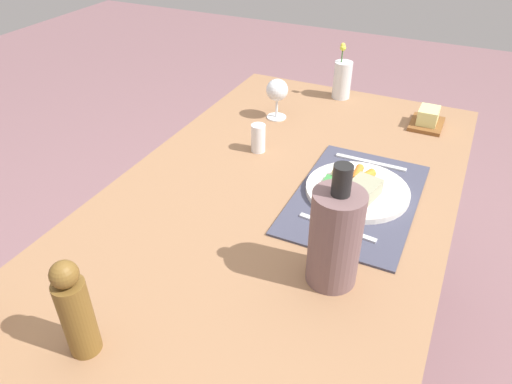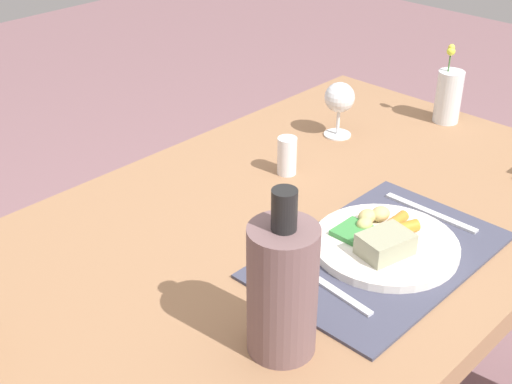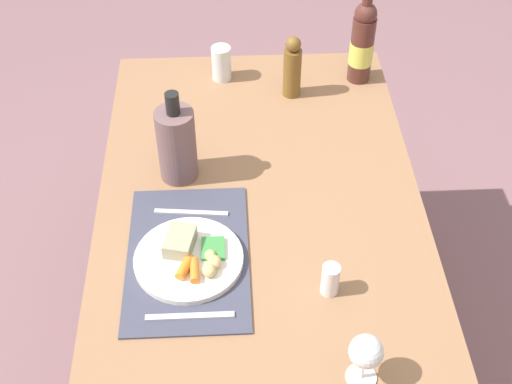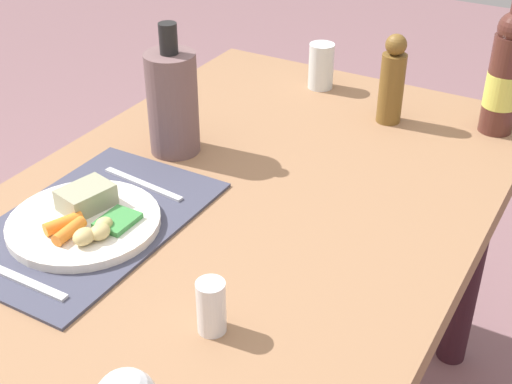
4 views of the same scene
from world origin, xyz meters
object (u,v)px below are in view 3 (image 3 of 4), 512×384
at_px(dining_table, 262,252).
at_px(wine_glass, 366,353).
at_px(dinner_plate, 189,257).
at_px(fork, 191,212).
at_px(wine_bottle, 362,42).
at_px(pepper_mill, 292,68).
at_px(salt_shaker, 330,279).
at_px(cooler_bottle, 177,144).
at_px(knife, 190,316).
at_px(water_tumbler, 221,65).

xyz_separation_m(dining_table, wine_glass, (0.44, 0.18, 0.19)).
relative_size(dining_table, dinner_plate, 5.86).
distance_m(fork, wine_glass, 0.61).
bearing_deg(dinner_plate, wine_bottle, 144.66).
bearing_deg(fork, wine_glass, 42.65).
xyz_separation_m(dinner_plate, pepper_mill, (-0.66, 0.30, 0.08)).
height_order(salt_shaker, pepper_mill, pepper_mill).
bearing_deg(salt_shaker, wine_glass, 9.79).
distance_m(dining_table, cooler_bottle, 0.36).
bearing_deg(cooler_bottle, pepper_mill, 136.23).
height_order(dinner_plate, wine_glass, wine_glass).
relative_size(dinner_plate, knife, 1.32).
distance_m(water_tumbler, pepper_mill, 0.24).
height_order(fork, pepper_mill, pepper_mill).
height_order(dinner_plate, pepper_mill, pepper_mill).
relative_size(knife, cooler_bottle, 0.74).
distance_m(dinner_plate, wine_glass, 0.49).
bearing_deg(wine_glass, dining_table, -157.20).
relative_size(dining_table, wine_glass, 11.51).
bearing_deg(cooler_bottle, wine_glass, 31.74).
relative_size(wine_glass, salt_shaker, 1.59).
bearing_deg(wine_bottle, dinner_plate, -35.34).
distance_m(fork, cooler_bottle, 0.19).
relative_size(fork, wine_bottle, 0.57).
relative_size(dining_table, knife, 7.72).
relative_size(dining_table, water_tumbler, 13.88).
bearing_deg(wine_glass, pepper_mill, -176.36).
bearing_deg(pepper_mill, cooler_bottle, -43.77).
height_order(knife, wine_bottle, wine_bottle).
relative_size(wine_glass, cooler_bottle, 0.50).
xyz_separation_m(salt_shaker, wine_bottle, (-0.83, 0.19, 0.09)).
bearing_deg(wine_bottle, wine_glass, -8.36).
relative_size(knife, wine_glass, 1.49).
xyz_separation_m(dinner_plate, salt_shaker, (0.10, 0.32, 0.02)).
xyz_separation_m(dining_table, knife, (0.27, -0.18, 0.10)).
bearing_deg(fork, water_tumbler, 177.77).
bearing_deg(cooler_bottle, knife, 4.46).
distance_m(dinner_plate, pepper_mill, 0.73).
bearing_deg(salt_shaker, dinner_plate, -107.31).
bearing_deg(fork, cooler_bottle, -161.48).
height_order(salt_shaker, wine_bottle, wine_bottle).
height_order(dining_table, pepper_mill, pepper_mill).
bearing_deg(wine_bottle, pepper_mill, -71.90).
distance_m(dinner_plate, water_tumbler, 0.76).
distance_m(wine_glass, salt_shaker, 0.24).
height_order(wine_glass, salt_shaker, wine_glass).
xyz_separation_m(knife, wine_glass, (0.17, 0.36, 0.08)).
distance_m(dining_table, pepper_mill, 0.60).
bearing_deg(water_tumbler, dinner_plate, -6.61).
xyz_separation_m(knife, cooler_bottle, (-0.47, -0.04, 0.10)).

